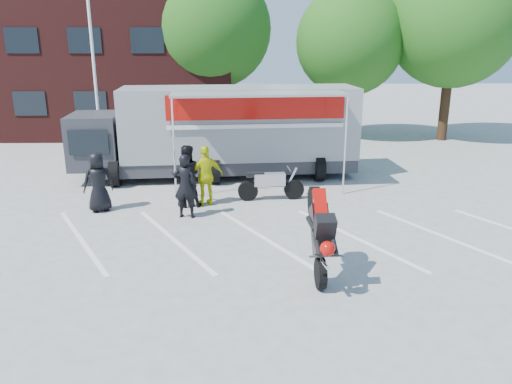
{
  "coord_description": "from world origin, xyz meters",
  "views": [
    {
      "loc": [
        -0.29,
        -11.19,
        4.99
      ],
      "look_at": [
        -0.03,
        0.94,
        1.3
      ],
      "focal_mm": 35.0,
      "sensor_mm": 36.0,
      "label": 1
    }
  ],
  "objects_px": {
    "spectator_leather_c": "(186,176)",
    "spectator_hivis": "(206,176)",
    "tree_left": "(212,29)",
    "parked_motorcycle": "(271,200)",
    "transporter_truck": "(227,176)",
    "spectator_leather_b": "(185,186)",
    "tree_right": "(454,22)",
    "stunt_bike_rider": "(314,273)",
    "spectator_leather_a": "(98,182)",
    "flagpole": "(98,39)",
    "tree_mid": "(350,42)"
  },
  "relations": [
    {
      "from": "flagpole",
      "to": "transporter_truck",
      "type": "distance_m",
      "value": 7.73
    },
    {
      "from": "tree_right",
      "to": "parked_motorcycle",
      "type": "distance_m",
      "value": 15.08
    },
    {
      "from": "tree_right",
      "to": "spectator_hivis",
      "type": "height_order",
      "value": "tree_right"
    },
    {
      "from": "transporter_truck",
      "to": "spectator_leather_a",
      "type": "bearing_deg",
      "value": -137.39
    },
    {
      "from": "parked_motorcycle",
      "to": "spectator_leather_c",
      "type": "height_order",
      "value": "spectator_leather_c"
    },
    {
      "from": "tree_mid",
      "to": "spectator_leather_b",
      "type": "xyz_separation_m",
      "value": [
        -7.04,
        -12.28,
        -3.99
      ]
    },
    {
      "from": "spectator_leather_a",
      "to": "spectator_hivis",
      "type": "height_order",
      "value": "spectator_hivis"
    },
    {
      "from": "tree_left",
      "to": "stunt_bike_rider",
      "type": "bearing_deg",
      "value": -79.31
    },
    {
      "from": "transporter_truck",
      "to": "spectator_leather_b",
      "type": "distance_m",
      "value": 4.87
    },
    {
      "from": "spectator_leather_a",
      "to": "spectator_leather_c",
      "type": "distance_m",
      "value": 2.64
    },
    {
      "from": "stunt_bike_rider",
      "to": "spectator_leather_c",
      "type": "relative_size",
      "value": 1.14
    },
    {
      "from": "tree_right",
      "to": "stunt_bike_rider",
      "type": "relative_size",
      "value": 4.12
    },
    {
      "from": "tree_mid",
      "to": "spectator_leather_b",
      "type": "bearing_deg",
      "value": -119.85
    },
    {
      "from": "tree_right",
      "to": "spectator_leather_a",
      "type": "distance_m",
      "value": 19.14
    },
    {
      "from": "tree_right",
      "to": "tree_left",
      "type": "bearing_deg",
      "value": 172.87
    },
    {
      "from": "tree_right",
      "to": "flagpole",
      "type": "bearing_deg",
      "value": -164.52
    },
    {
      "from": "parked_motorcycle",
      "to": "spectator_leather_c",
      "type": "bearing_deg",
      "value": 97.22
    },
    {
      "from": "tree_left",
      "to": "stunt_bike_rider",
      "type": "height_order",
      "value": "tree_left"
    },
    {
      "from": "parked_motorcycle",
      "to": "spectator_leather_b",
      "type": "height_order",
      "value": "spectator_leather_b"
    },
    {
      "from": "parked_motorcycle",
      "to": "spectator_leather_c",
      "type": "xyz_separation_m",
      "value": [
        -2.66,
        -0.58,
        0.97
      ]
    },
    {
      "from": "tree_mid",
      "to": "spectator_hivis",
      "type": "height_order",
      "value": "tree_mid"
    },
    {
      "from": "parked_motorcycle",
      "to": "spectator_hivis",
      "type": "height_order",
      "value": "spectator_hivis"
    },
    {
      "from": "spectator_leather_a",
      "to": "spectator_leather_b",
      "type": "bearing_deg",
      "value": 142.12
    },
    {
      "from": "spectator_leather_b",
      "to": "spectator_hivis",
      "type": "xyz_separation_m",
      "value": [
        0.51,
        1.15,
        -0.0
      ]
    },
    {
      "from": "transporter_truck",
      "to": "spectator_leather_b",
      "type": "height_order",
      "value": "spectator_leather_b"
    },
    {
      "from": "flagpole",
      "to": "transporter_truck",
      "type": "height_order",
      "value": "flagpole"
    },
    {
      "from": "stunt_bike_rider",
      "to": "spectator_leather_c",
      "type": "height_order",
      "value": "spectator_leather_c"
    },
    {
      "from": "tree_left",
      "to": "spectator_hivis",
      "type": "xyz_separation_m",
      "value": [
        0.47,
        -12.13,
        -4.62
      ]
    },
    {
      "from": "transporter_truck",
      "to": "tree_left",
      "type": "bearing_deg",
      "value": 91.93
    },
    {
      "from": "transporter_truck",
      "to": "spectator_leather_c",
      "type": "bearing_deg",
      "value": -111.77
    },
    {
      "from": "stunt_bike_rider",
      "to": "tree_right",
      "type": "bearing_deg",
      "value": 57.78
    },
    {
      "from": "stunt_bike_rider",
      "to": "spectator_hivis",
      "type": "height_order",
      "value": "spectator_hivis"
    },
    {
      "from": "parked_motorcycle",
      "to": "stunt_bike_rider",
      "type": "distance_m",
      "value": 5.44
    },
    {
      "from": "tree_right",
      "to": "spectator_leather_b",
      "type": "xyz_separation_m",
      "value": [
        -12.04,
        -11.78,
        -4.93
      ]
    },
    {
      "from": "stunt_bike_rider",
      "to": "spectator_leather_a",
      "type": "height_order",
      "value": "spectator_leather_a"
    },
    {
      "from": "transporter_truck",
      "to": "tree_mid",
      "type": "bearing_deg",
      "value": 47.1
    },
    {
      "from": "flagpole",
      "to": "transporter_truck",
      "type": "relative_size",
      "value": 0.76
    },
    {
      "from": "tree_left",
      "to": "tree_mid",
      "type": "height_order",
      "value": "tree_left"
    },
    {
      "from": "tree_mid",
      "to": "spectator_leather_c",
      "type": "distance_m",
      "value": 13.89
    },
    {
      "from": "flagpole",
      "to": "parked_motorcycle",
      "type": "relative_size",
      "value": 3.62
    },
    {
      "from": "flagpole",
      "to": "spectator_leather_c",
      "type": "height_order",
      "value": "flagpole"
    },
    {
      "from": "transporter_truck",
      "to": "spectator_leather_b",
      "type": "xyz_separation_m",
      "value": [
        -1.03,
        -4.66,
        0.95
      ]
    },
    {
      "from": "tree_left",
      "to": "spectator_leather_b",
      "type": "distance_m",
      "value": 14.06
    },
    {
      "from": "tree_right",
      "to": "spectator_leather_a",
      "type": "bearing_deg",
      "value": -142.91
    },
    {
      "from": "stunt_bike_rider",
      "to": "spectator_leather_a",
      "type": "distance_m",
      "value": 7.47
    },
    {
      "from": "spectator_leather_c",
      "to": "spectator_hivis",
      "type": "bearing_deg",
      "value": -175.35
    },
    {
      "from": "tree_left",
      "to": "parked_motorcycle",
      "type": "relative_size",
      "value": 3.91
    },
    {
      "from": "tree_right",
      "to": "transporter_truck",
      "type": "relative_size",
      "value": 0.86
    },
    {
      "from": "tree_left",
      "to": "transporter_truck",
      "type": "distance_m",
      "value": 10.3
    },
    {
      "from": "spectator_hivis",
      "to": "spectator_leather_c",
      "type": "bearing_deg",
      "value": -12.35
    }
  ]
}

